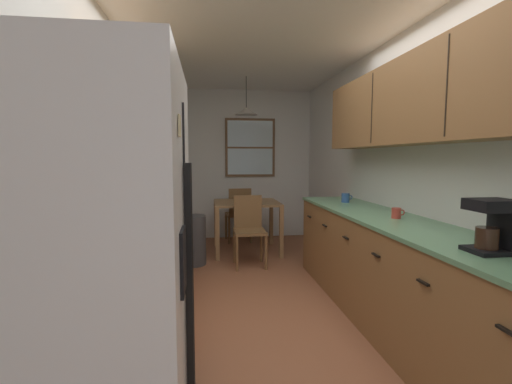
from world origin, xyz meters
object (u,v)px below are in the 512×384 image
object	(u,v)px
microwave_over_range	(97,115)
dining_chair_near	(249,227)
table_serving_bowl	(245,200)
mug_spare	(397,213)
dining_table	(247,209)
storage_canister	(138,214)
refrigerator	(91,296)
coffee_maker	(496,225)
dining_chair_far	(239,212)
trash_bin	(193,240)
mug_by_coffeemaker	(346,198)
stove_range	(125,314)

from	to	relation	value
microwave_over_range	dining_chair_near	distance (m)	2.88
table_serving_bowl	mug_spare	bearing A→B (deg)	-68.10
microwave_over_range	dining_table	world-z (taller)	microwave_over_range
dining_chair_near	table_serving_bowl	size ratio (longest dim) A/B	5.05
storage_canister	microwave_over_range	bearing A→B (deg)	-102.05
refrigerator	mug_spare	distance (m)	2.37
storage_canister	coffee_maker	distance (m)	2.22
dining_table	mug_spare	distance (m)	2.65
dining_chair_near	storage_canister	distance (m)	2.20
table_serving_bowl	dining_chair_far	bearing A→B (deg)	93.38
trash_bin	mug_by_coffeemaker	distance (m)	2.03
dining_chair_far	mug_spare	size ratio (longest dim) A/B	8.04
trash_bin	table_serving_bowl	world-z (taller)	table_serving_bowl
dining_chair_far	table_serving_bowl	size ratio (longest dim) A/B	5.05
mug_by_coffeemaker	dining_table	bearing A→B (deg)	124.21
dining_chair_near	storage_canister	bearing A→B (deg)	-118.50
refrigerator	mug_by_coffeemaker	bearing A→B (deg)	50.15
dining_chair_near	trash_bin	xyz separation A→B (m)	(-0.72, 0.11, -0.18)
refrigerator	trash_bin	bearing A→B (deg)	85.67
microwave_over_range	storage_canister	bearing A→B (deg)	77.95
stove_range	table_serving_bowl	distance (m)	3.22
stove_range	dining_chair_near	size ratio (longest dim) A/B	1.22
storage_canister	coffee_maker	size ratio (longest dim) A/B	0.63
dining_table	dining_chair_far	world-z (taller)	dining_chair_far
microwave_over_range	dining_table	size ratio (longest dim) A/B	0.65
trash_bin	table_serving_bowl	bearing A→B (deg)	35.51
refrigerator	dining_chair_far	world-z (taller)	refrigerator
dining_table	mug_by_coffeemaker	xyz separation A→B (m)	(0.95, -1.40, 0.31)
mug_spare	coffee_maker	bearing A→B (deg)	-92.44
stove_range	dining_table	distance (m)	3.21
mug_spare	dining_chair_near	bearing A→B (deg)	119.01
stove_range	dining_chair_near	bearing A→B (deg)	66.93
stove_range	storage_canister	distance (m)	0.72
refrigerator	dining_table	world-z (taller)	refrigerator
refrigerator	microwave_over_range	xyz separation A→B (m)	(-0.16, 0.73, 0.76)
refrigerator	dining_table	xyz separation A→B (m)	(1.01, 3.76, -0.23)
microwave_over_range	mug_by_coffeemaker	distance (m)	2.76
refrigerator	coffee_maker	bearing A→B (deg)	7.38
mug_spare	table_serving_bowl	distance (m)	2.65
microwave_over_range	trash_bin	size ratio (longest dim) A/B	0.94
coffee_maker	dining_chair_near	bearing A→B (deg)	108.54
trash_bin	microwave_over_range	bearing A→B (deg)	-99.26
coffee_maker	mug_by_coffeemaker	xyz separation A→B (m)	(0.03, 2.10, -0.10)
dining_chair_far	coffee_maker	xyz separation A→B (m)	(0.98, -4.14, 0.55)
dining_chair_far	mug_by_coffeemaker	xyz separation A→B (m)	(1.01, -2.04, 0.45)
refrigerator	microwave_over_range	distance (m)	1.07
dining_table	mug_by_coffeemaker	distance (m)	1.73
stove_range	storage_canister	bearing A→B (deg)	90.63
dining_chair_near	table_serving_bowl	xyz separation A→B (m)	(0.02, 0.64, 0.28)
coffee_maker	storage_canister	bearing A→B (deg)	153.69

